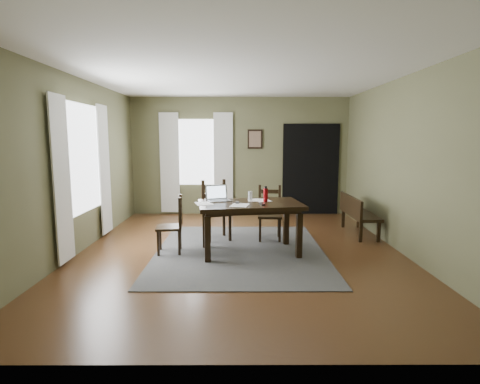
{
  "coord_description": "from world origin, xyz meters",
  "views": [
    {
      "loc": [
        -0.01,
        -5.71,
        1.75
      ],
      "look_at": [
        0.0,
        0.3,
        0.9
      ],
      "focal_mm": 28.0,
      "sensor_mm": 36.0,
      "label": 1
    }
  ],
  "objects_px": {
    "dining_table": "(250,209)",
    "chair_back_right": "(270,213)",
    "water_bottle": "(266,195)",
    "laptop": "(218,197)",
    "chair_back_left": "(216,211)",
    "bench": "(357,211)",
    "chair_end": "(172,225)"
  },
  "relations": [
    {
      "from": "chair_end",
      "to": "laptop",
      "type": "height_order",
      "value": "laptop"
    },
    {
      "from": "laptop",
      "to": "chair_back_right",
      "type": "bearing_deg",
      "value": 13.82
    },
    {
      "from": "dining_table",
      "to": "laptop",
      "type": "distance_m",
      "value": 0.57
    },
    {
      "from": "dining_table",
      "to": "chair_back_left",
      "type": "bearing_deg",
      "value": 116.65
    },
    {
      "from": "water_bottle",
      "to": "bench",
      "type": "bearing_deg",
      "value": 30.92
    },
    {
      "from": "dining_table",
      "to": "chair_end",
      "type": "distance_m",
      "value": 1.22
    },
    {
      "from": "bench",
      "to": "laptop",
      "type": "bearing_deg",
      "value": 110.56
    },
    {
      "from": "chair_end",
      "to": "laptop",
      "type": "bearing_deg",
      "value": 101.21
    },
    {
      "from": "dining_table",
      "to": "water_bottle",
      "type": "xyz_separation_m",
      "value": [
        0.24,
        0.1,
        0.21
      ]
    },
    {
      "from": "dining_table",
      "to": "chair_back_right",
      "type": "height_order",
      "value": "chair_back_right"
    },
    {
      "from": "bench",
      "to": "chair_end",
      "type": "bearing_deg",
      "value": 109.89
    },
    {
      "from": "bench",
      "to": "water_bottle",
      "type": "height_order",
      "value": "water_bottle"
    },
    {
      "from": "bench",
      "to": "chair_back_right",
      "type": "bearing_deg",
      "value": 102.25
    },
    {
      "from": "chair_end",
      "to": "laptop",
      "type": "relative_size",
      "value": 2.07
    },
    {
      "from": "dining_table",
      "to": "chair_back_left",
      "type": "relative_size",
      "value": 1.62
    },
    {
      "from": "chair_back_left",
      "to": "bench",
      "type": "distance_m",
      "value": 2.6
    },
    {
      "from": "chair_back_right",
      "to": "bench",
      "type": "height_order",
      "value": "chair_back_right"
    },
    {
      "from": "water_bottle",
      "to": "chair_back_left",
      "type": "bearing_deg",
      "value": 138.11
    },
    {
      "from": "water_bottle",
      "to": "dining_table",
      "type": "bearing_deg",
      "value": -157.67
    },
    {
      "from": "water_bottle",
      "to": "laptop",
      "type": "bearing_deg",
      "value": 171.45
    },
    {
      "from": "chair_back_left",
      "to": "chair_end",
      "type": "bearing_deg",
      "value": -145.37
    },
    {
      "from": "chair_end",
      "to": "chair_back_left",
      "type": "xyz_separation_m",
      "value": [
        0.62,
        0.84,
        0.07
      ]
    },
    {
      "from": "water_bottle",
      "to": "chair_end",
      "type": "bearing_deg",
      "value": -175.93
    },
    {
      "from": "laptop",
      "to": "water_bottle",
      "type": "height_order",
      "value": "same"
    },
    {
      "from": "chair_back_left",
      "to": "laptop",
      "type": "relative_size",
      "value": 2.4
    },
    {
      "from": "bench",
      "to": "laptop",
      "type": "distance_m",
      "value": 2.71
    },
    {
      "from": "dining_table",
      "to": "bench",
      "type": "xyz_separation_m",
      "value": [
        2.0,
        1.15,
        -0.26
      ]
    },
    {
      "from": "chair_back_right",
      "to": "laptop",
      "type": "relative_size",
      "value": 2.19
    },
    {
      "from": "dining_table",
      "to": "laptop",
      "type": "height_order",
      "value": "laptop"
    },
    {
      "from": "dining_table",
      "to": "chair_back_right",
      "type": "xyz_separation_m",
      "value": [
        0.37,
        0.8,
        -0.23
      ]
    },
    {
      "from": "chair_end",
      "to": "chair_back_left",
      "type": "bearing_deg",
      "value": 137.32
    },
    {
      "from": "dining_table",
      "to": "chair_back_left",
      "type": "height_order",
      "value": "chair_back_left"
    }
  ]
}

